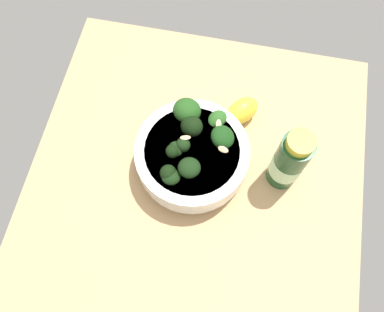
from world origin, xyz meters
TOP-DOWN VIEW (x-y plane):
  - ground_plane at (0.00, 0.00)cm, footprint 60.03×60.03cm
  - bowl_of_broccoli at (-1.41, -1.13)cm, footprint 20.94×19.62cm
  - lemon_wedge at (-12.49, 6.26)cm, footprint 7.74×7.57cm
  - bottle_tall at (-2.08, 15.13)cm, footprint 5.44×5.44cm

SIDE VIEW (x-z plane):
  - ground_plane at x=0.00cm, z-range -4.43..0.00cm
  - lemon_wedge at x=-12.49cm, z-range 0.00..5.04cm
  - bowl_of_broccoli at x=-1.41cm, z-range -0.40..9.42cm
  - bottle_tall at x=-2.08cm, z-range -0.75..14.62cm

